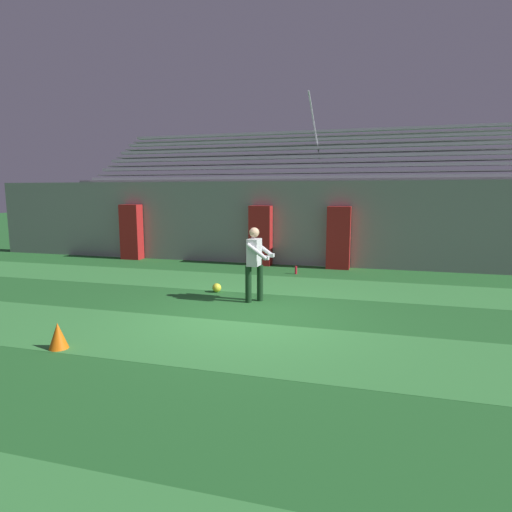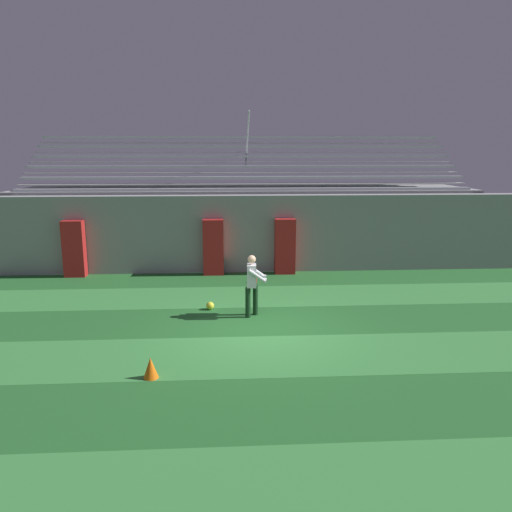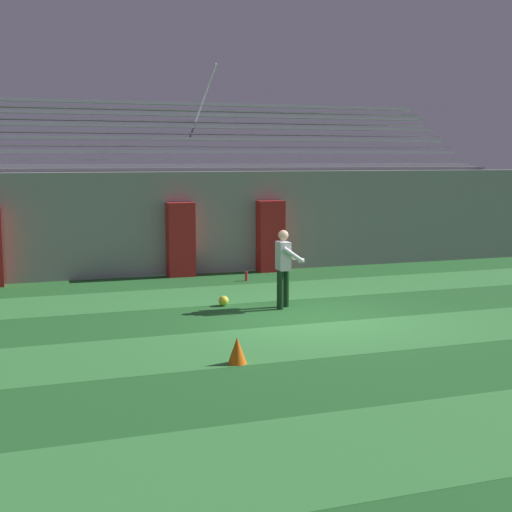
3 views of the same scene
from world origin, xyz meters
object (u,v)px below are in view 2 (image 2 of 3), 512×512
Objects in this scene: goalkeeper at (252,282)px; traffic_cone at (151,368)px; padding_pillar_gate_left at (213,247)px; soccer_ball at (210,306)px; water_bottle at (256,279)px; padding_pillar_gate_right at (285,246)px; padding_pillar_far_left at (74,249)px.

traffic_cone is (-2.18, -3.65, -0.74)m from goalkeeper.
soccer_ball is (-0.01, -4.12, -0.89)m from padding_pillar_gate_left.
water_bottle is at bearing 63.04° from soccer_ball.
padding_pillar_gate_right reaches higher than goalkeeper.
padding_pillar_far_left is 9.26m from traffic_cone.
padding_pillar_gate_left is 4.88m from goalkeeper.
traffic_cone is at bearing -97.06° from padding_pillar_gate_left.
soccer_ball is 3.20m from water_bottle.
traffic_cone is 1.75× the size of water_bottle.
water_bottle is at bearing -131.77° from padding_pillar_gate_right.
padding_pillar_gate_right is at bearing 0.00° from padding_pillar_gate_left.
padding_pillar_gate_right is at bearing 57.91° from soccer_ball.
padding_pillar_gate_right is at bearing 66.71° from traffic_cone.
traffic_cone is at bearing -120.87° from goalkeeper.
traffic_cone is (3.85, -8.39, -0.79)m from padding_pillar_far_left.
padding_pillar_gate_left is 8.49m from traffic_cone.
water_bottle is (1.44, -1.27, -0.88)m from padding_pillar_gate_left.
water_bottle is (2.48, 7.12, -0.09)m from traffic_cone.
padding_pillar_gate_left is at bearing 103.55° from goalkeeper.
goalkeeper reaches higher than traffic_cone.
padding_pillar_gate_right is (2.57, 0.00, 0.00)m from padding_pillar_gate_left.
padding_pillar_gate_left is 4.74× the size of traffic_cone.
padding_pillar_gate_left is 2.57m from padding_pillar_gate_right.
padding_pillar_far_left is 7.67m from goalkeeper.
padding_pillar_gate_left is at bearing 138.64° from water_bottle.
padding_pillar_gate_right is 9.17m from traffic_cone.
goalkeeper is 4.32m from traffic_cone.
padding_pillar_gate_left and padding_pillar_gate_right have the same top height.
soccer_ball is 0.92× the size of water_bottle.
padding_pillar_far_left is at bearing 114.62° from traffic_cone.
traffic_cone reaches higher than soccer_ball.
goalkeeper is 3.59m from water_bottle.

